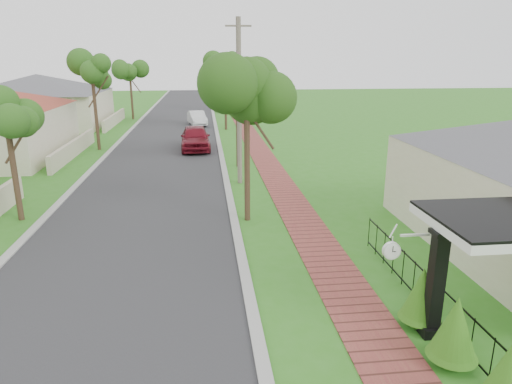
{
  "coord_description": "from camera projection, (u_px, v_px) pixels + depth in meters",
  "views": [
    {
      "loc": [
        -0.38,
        -9.48,
        6.02
      ],
      "look_at": [
        1.35,
        5.68,
        1.5
      ],
      "focal_mm": 32.0,
      "sensor_mm": 36.0,
      "label": 1
    }
  ],
  "objects": [
    {
      "name": "porch_post",
      "position": [
        435.0,
        290.0,
        10.01
      ],
      "size": [
        0.48,
        0.48,
        2.52
      ],
      "color": "black",
      "rests_on": "ground"
    },
    {
      "name": "parked_car_red",
      "position": [
        195.0,
        138.0,
        30.67
      ],
      "size": [
        2.06,
        4.79,
        1.61
      ],
      "primitive_type": "imported",
      "rotation": [
        0.0,
        0.0,
        0.03
      ],
      "color": "maroon",
      "rests_on": "ground"
    },
    {
      "name": "utility_pole",
      "position": [
        239.0,
        103.0,
        21.62
      ],
      "size": [
        1.2,
        0.24,
        7.79
      ],
      "color": "#726559",
      "rests_on": "ground"
    },
    {
      "name": "parked_car_white",
      "position": [
        197.0,
        118.0,
        41.83
      ],
      "size": [
        1.99,
        4.01,
        1.27
      ],
      "primitive_type": "imported",
      "rotation": [
        0.0,
        0.0,
        0.18
      ],
      "color": "white",
      "rests_on": "ground"
    },
    {
      "name": "sidewalk",
      "position": [
        260.0,
        152.0,
        30.19
      ],
      "size": [
        1.5,
        120.0,
        0.03
      ],
      "primitive_type": "cube",
      "color": "brown",
      "rests_on": "ground"
    },
    {
      "name": "near_tree",
      "position": [
        247.0,
        90.0,
        16.19
      ],
      "size": [
        2.39,
        2.39,
        6.14
      ],
      "color": "#382619",
      "rests_on": "ground"
    },
    {
      "name": "hedge_row",
      "position": [
        460.0,
        339.0,
        8.87
      ],
      "size": [
        0.93,
        3.94,
        1.75
      ],
      "color": "#285F13",
      "rests_on": "ground"
    },
    {
      "name": "far_house_grey",
      "position": [
        40.0,
        100.0,
        40.89
      ],
      "size": [
        15.56,
        15.56,
        4.6
      ],
      "color": "beige",
      "rests_on": "ground"
    },
    {
      "name": "kerb_left",
      "position": [
        106.0,
        155.0,
        29.12
      ],
      "size": [
        0.3,
        120.0,
        0.1
      ],
      "primitive_type": "cube",
      "color": "#9E9E99",
      "rests_on": "ground"
    },
    {
      "name": "station_clock",
      "position": [
        393.0,
        249.0,
        10.06
      ],
      "size": [
        1.05,
        0.13,
        0.58
      ],
      "color": "white",
      "rests_on": "ground"
    },
    {
      "name": "road",
      "position": [
        164.0,
        154.0,
        29.51
      ],
      "size": [
        7.0,
        120.0,
        0.02
      ],
      "primitive_type": "cube",
      "color": "#28282B",
      "rests_on": "ground"
    },
    {
      "name": "ground",
      "position": [
        227.0,
        322.0,
        10.78
      ],
      "size": [
        160.0,
        160.0,
        0.0
      ],
      "primitive_type": "plane",
      "color": "#31771C",
      "rests_on": "ground"
    },
    {
      "name": "street_trees",
      "position": [
        170.0,
        77.0,
        34.76
      ],
      "size": [
        10.7,
        37.65,
        5.89
      ],
      "color": "#382619",
      "rests_on": "ground"
    },
    {
      "name": "kerb_right",
      "position": [
        221.0,
        153.0,
        29.91
      ],
      "size": [
        0.3,
        120.0,
        0.1
      ],
      "primitive_type": "cube",
      "color": "#9E9E99",
      "rests_on": "ground"
    },
    {
      "name": "picket_fence",
      "position": [
        426.0,
        290.0,
        11.16
      ],
      "size": [
        0.03,
        8.02,
        1.0
      ],
      "color": "black",
      "rests_on": "ground"
    }
  ]
}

